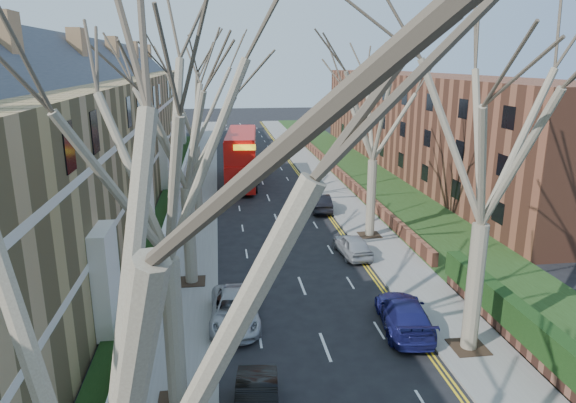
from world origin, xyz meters
name	(u,v)px	position (x,y,z in m)	size (l,w,h in m)	color
pavement_left	(200,183)	(-6.00, 39.00, 0.06)	(3.00, 102.00, 0.12)	slate
pavement_right	(323,179)	(6.00, 39.00, 0.06)	(3.00, 102.00, 0.12)	slate
terrace_left	(91,140)	(-13.65, 31.00, 5.53)	(9.70, 78.00, 13.60)	#97804D
flats_right	(422,123)	(17.46, 43.00, 4.98)	(13.97, 54.00, 10.00)	brown
front_wall_left	(175,200)	(-7.65, 31.00, 0.62)	(0.30, 78.00, 1.00)	white
grass_verge_right	(367,177)	(10.50, 39.00, 0.15)	(6.00, 102.00, 0.06)	#1F3513
tree_left_near	(67,293)	(-5.70, -4.00, 8.93)	(9.80, 9.80, 13.73)	#776955
tree_left_mid	(160,124)	(-5.70, 6.00, 9.56)	(10.50, 10.50, 14.71)	#776955
tree_left_far	(182,106)	(-5.70, 16.00, 9.24)	(10.15, 10.15, 14.22)	#776955
tree_left_dist	(193,87)	(-5.70, 28.00, 9.56)	(10.50, 10.50, 14.71)	#776955
tree_right_mid	(493,112)	(5.70, 8.00, 9.56)	(10.50, 10.50, 14.71)	#776955
tree_right_far	(376,96)	(5.70, 22.00, 9.24)	(10.15, 10.15, 14.22)	#776955
double_decker_bus	(242,159)	(-1.95, 38.63, 2.39)	(3.60, 11.81, 4.85)	#B4110C
car_left_far	(235,310)	(-3.59, 11.52, 0.65)	(2.16, 4.69, 1.30)	#ADAEB3
car_right_near	(404,314)	(3.70, 10.01, 0.70)	(1.96, 4.82, 1.40)	navy
car_right_mid	(352,245)	(3.70, 18.88, 0.66)	(1.55, 3.85, 1.31)	#95989E
car_right_far	(320,202)	(3.63, 28.54, 0.67)	(1.42, 4.07, 1.34)	black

